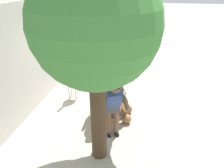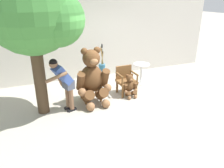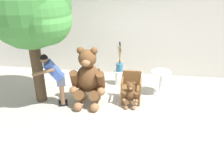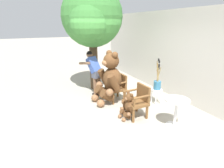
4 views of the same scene
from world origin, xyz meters
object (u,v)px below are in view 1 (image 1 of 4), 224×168
at_px(wooden_chair_right, 109,81).
at_px(patio_tree, 100,28).
at_px(white_stool, 73,88).
at_px(round_side_table, 98,70).
at_px(wooden_chair_left, 101,100).
at_px(brush_bucket, 72,79).
at_px(person_visitor, 114,104).
at_px(teddy_bear_large, 111,89).
at_px(teddy_bear_small, 118,85).

relative_size(wooden_chair_right, patio_tree, 0.24).
distance_m(wooden_chair_right, white_stool, 1.08).
relative_size(wooden_chair_right, round_side_table, 1.19).
bearing_deg(round_side_table, wooden_chair_left, -165.24).
distance_m(white_stool, brush_bucket, 0.30).
bearing_deg(white_stool, round_side_table, -20.24).
bearing_deg(wooden_chair_left, person_visitor, -150.41).
distance_m(wooden_chair_left, brush_bucket, 1.24).
bearing_deg(teddy_bear_large, person_visitor, -166.38).
height_order(wooden_chair_left, white_stool, wooden_chair_left).
relative_size(wooden_chair_left, white_stool, 1.87).
relative_size(wooden_chair_right, white_stool, 1.87).
height_order(wooden_chair_left, round_side_table, wooden_chair_left).
xyz_separation_m(person_visitor, white_stool, (1.56, 1.46, -0.54)).
bearing_deg(person_visitor, teddy_bear_small, 5.43).
distance_m(person_visitor, round_side_table, 3.02).
distance_m(wooden_chair_right, person_visitor, 2.09).
height_order(brush_bucket, round_side_table, brush_bucket).
distance_m(wooden_chair_left, teddy_bear_large, 0.42).
height_order(wooden_chair_right, teddy_bear_large, teddy_bear_large).
bearing_deg(round_side_table, patio_tree, -165.38).
height_order(round_side_table, patio_tree, patio_tree).
distance_m(wooden_chair_left, white_stool, 1.23).
distance_m(teddy_bear_small, white_stool, 1.34).
xyz_separation_m(wooden_chair_left, teddy_bear_large, (0.00, -0.27, 0.33)).
bearing_deg(wooden_chair_right, white_stool, 113.55).
height_order(teddy_bear_large, brush_bucket, teddy_bear_large).
height_order(wooden_chair_left, person_visitor, person_visitor).
distance_m(wooden_chair_left, patio_tree, 2.47).
bearing_deg(wooden_chair_left, white_stool, 53.64).
xyz_separation_m(teddy_bear_large, brush_bucket, (0.72, 1.26, -0.13)).
bearing_deg(round_side_table, wooden_chair_right, -147.72).
relative_size(wooden_chair_right, person_visitor, 0.58).
distance_m(brush_bucket, patio_tree, 3.06).
relative_size(wooden_chair_left, teddy_bear_small, 1.18).
xyz_separation_m(wooden_chair_right, round_side_table, (0.83, 0.52, -0.01)).
relative_size(teddy_bear_large, white_stool, 3.50).
distance_m(teddy_bear_small, patio_tree, 3.28).
xyz_separation_m(white_stool, round_side_table, (1.26, -0.47, 0.09)).
relative_size(teddy_bear_small, patio_tree, 0.20).
xyz_separation_m(person_visitor, patio_tree, (-0.46, 0.14, 1.65)).
bearing_deg(patio_tree, wooden_chair_right, 7.68).
distance_m(teddy_bear_large, teddy_bear_small, 1.23).
xyz_separation_m(teddy_bear_small, brush_bucket, (-0.43, 1.27, 0.30)).
distance_m(teddy_bear_small, person_visitor, 2.07).
xyz_separation_m(teddy_bear_small, white_stool, (-0.43, 1.27, -0.00)).
distance_m(teddy_bear_small, brush_bucket, 1.37).
relative_size(teddy_bear_large, brush_bucket, 1.69).
bearing_deg(brush_bucket, wooden_chair_right, -66.45).
relative_size(round_side_table, patio_tree, 0.20).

